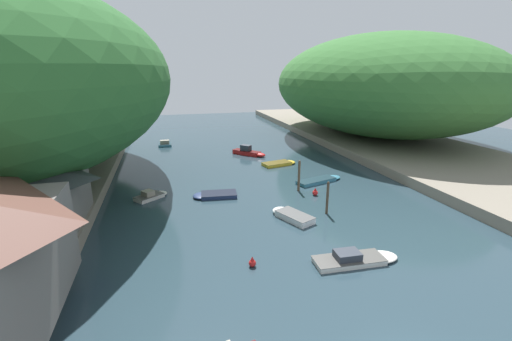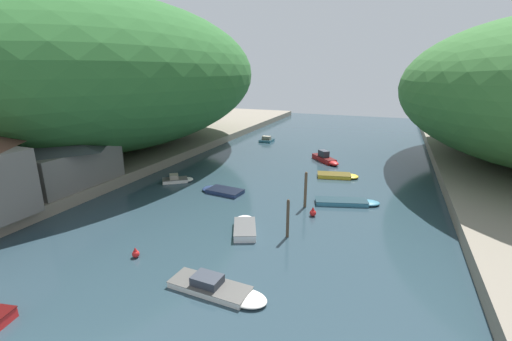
% 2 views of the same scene
% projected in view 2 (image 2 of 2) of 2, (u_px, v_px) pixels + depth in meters
% --- Properties ---
extents(water_surface, '(130.00, 130.00, 0.00)m').
position_uv_depth(water_surface, '(284.00, 184.00, 39.43)').
color(water_surface, '#283D47').
rests_on(water_surface, ground).
extents(left_bank, '(22.00, 120.00, 1.17)m').
position_uv_depth(left_bank, '(101.00, 157.00, 49.13)').
color(left_bank, gray).
rests_on(left_bank, ground).
extents(hillside_left, '(39.75, 55.65, 21.40)m').
position_uv_depth(hillside_left, '(106.00, 75.00, 49.91)').
color(hillside_left, '#2D662D').
rests_on(hillside_left, left_bank).
extents(boathouse_shed, '(7.72, 10.34, 5.10)m').
position_uv_depth(boathouse_shed, '(62.00, 159.00, 35.21)').
color(boathouse_shed, slate).
rests_on(boathouse_shed, left_bank).
extents(boat_small_dinghy, '(3.75, 3.35, 0.94)m').
position_uv_depth(boat_small_dinghy, '(178.00, 179.00, 40.00)').
color(boat_small_dinghy, silver).
rests_on(boat_small_dinghy, water_surface).
extents(boat_open_rowboat, '(6.25, 2.06, 0.91)m').
position_uv_depth(boat_open_rowboat, '(218.00, 288.00, 20.11)').
color(boat_open_rowboat, silver).
rests_on(boat_open_rowboat, water_surface).
extents(boat_far_upstream, '(6.41, 3.37, 0.42)m').
position_uv_depth(boat_far_upstream, '(349.00, 202.00, 33.38)').
color(boat_far_upstream, teal).
rests_on(boat_far_upstream, water_surface).
extents(boat_near_quay, '(3.32, 4.71, 0.58)m').
position_uv_depth(boat_near_quay, '(245.00, 226.00, 28.04)').
color(boat_near_quay, white).
rests_on(boat_near_quay, water_surface).
extents(boat_white_cruiser, '(4.83, 5.16, 1.53)m').
position_uv_depth(boat_white_cruiser, '(326.00, 159.00, 48.49)').
color(boat_white_cruiser, red).
rests_on(boat_white_cruiser, water_surface).
extents(boat_far_right_bank, '(2.25, 3.23, 1.03)m').
position_uv_depth(boat_far_right_bank, '(267.00, 140.00, 62.53)').
color(boat_far_right_bank, teal).
rests_on(boat_far_right_bank, water_surface).
extents(boat_yellow_tender, '(5.21, 2.97, 0.44)m').
position_uv_depth(boat_yellow_tender, '(339.00, 176.00, 41.67)').
color(boat_yellow_tender, gold).
rests_on(boat_yellow_tender, water_surface).
extents(boat_moored_right, '(4.80, 2.53, 0.41)m').
position_uv_depth(boat_moored_right, '(221.00, 190.00, 36.59)').
color(boat_moored_right, navy).
rests_on(boat_moored_right, water_surface).
extents(mooring_post_middle, '(0.24, 0.24, 3.16)m').
position_uv_depth(mooring_post_middle, '(288.00, 218.00, 26.44)').
color(mooring_post_middle, '#4C3D2D').
rests_on(mooring_post_middle, water_surface).
extents(mooring_post_fourth, '(0.27, 0.27, 3.52)m').
position_uv_depth(mooring_post_fourth, '(306.00, 190.00, 32.23)').
color(mooring_post_fourth, brown).
rests_on(mooring_post_fourth, water_surface).
extents(channel_buoy_near, '(0.51, 0.51, 0.77)m').
position_uv_depth(channel_buoy_near, '(136.00, 253.00, 23.88)').
color(channel_buoy_near, red).
rests_on(channel_buoy_near, water_surface).
extents(channel_buoy_far, '(0.59, 0.59, 0.88)m').
position_uv_depth(channel_buoy_far, '(313.00, 212.00, 30.61)').
color(channel_buoy_far, red).
rests_on(channel_buoy_far, water_surface).
extents(person_on_quay, '(0.32, 0.43, 1.69)m').
position_uv_depth(person_on_quay, '(44.00, 191.00, 30.73)').
color(person_on_quay, '#282D3D').
rests_on(person_on_quay, left_bank).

